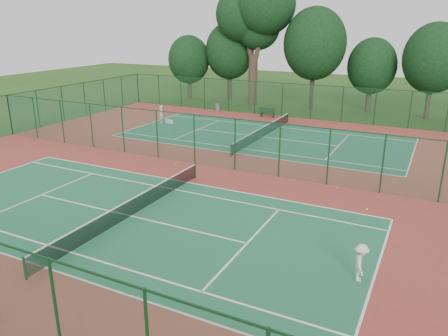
{
  "coord_description": "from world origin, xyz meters",
  "views": [
    {
      "loc": [
        13.25,
        -24.95,
        9.35
      ],
      "look_at": [
        2.86,
        -4.24,
        1.6
      ],
      "focal_mm": 35.0,
      "sensor_mm": 36.0,
      "label": 1
    }
  ],
  "objects_px": {
    "player_near": "(361,263)",
    "bench": "(267,112)",
    "big_tree": "(256,14)",
    "kit_bag": "(169,121)",
    "trash_bin": "(218,108)",
    "player_far": "(161,114)"
  },
  "relations": [
    {
      "from": "player_near",
      "to": "kit_bag",
      "type": "distance_m",
      "value": 29.3
    },
    {
      "from": "player_near",
      "to": "kit_bag",
      "type": "height_order",
      "value": "player_near"
    },
    {
      "from": "kit_bag",
      "to": "big_tree",
      "type": "height_order",
      "value": "big_tree"
    },
    {
      "from": "player_near",
      "to": "big_tree",
      "type": "bearing_deg",
      "value": 15.8
    },
    {
      "from": "player_far",
      "to": "player_near",
      "type": "bearing_deg",
      "value": 30.89
    },
    {
      "from": "big_tree",
      "to": "player_near",
      "type": "bearing_deg",
      "value": -61.02
    },
    {
      "from": "kit_bag",
      "to": "big_tree",
      "type": "bearing_deg",
      "value": 100.36
    },
    {
      "from": "player_near",
      "to": "kit_bag",
      "type": "xyz_separation_m",
      "value": [
        -21.65,
        19.74,
        -0.6
      ]
    },
    {
      "from": "trash_bin",
      "to": "big_tree",
      "type": "height_order",
      "value": "big_tree"
    },
    {
      "from": "trash_bin",
      "to": "big_tree",
      "type": "xyz_separation_m",
      "value": [
        1.62,
        6.35,
        9.82
      ]
    },
    {
      "from": "player_near",
      "to": "trash_bin",
      "type": "height_order",
      "value": "player_near"
    },
    {
      "from": "player_near",
      "to": "trash_bin",
      "type": "xyz_separation_m",
      "value": [
        -20.02,
        26.88,
        -0.31
      ]
    },
    {
      "from": "kit_bag",
      "to": "player_near",
      "type": "bearing_deg",
      "value": -18.46
    },
    {
      "from": "player_near",
      "to": "trash_bin",
      "type": "distance_m",
      "value": 33.52
    },
    {
      "from": "trash_bin",
      "to": "big_tree",
      "type": "relative_size",
      "value": 0.06
    },
    {
      "from": "bench",
      "to": "kit_bag",
      "type": "xyz_separation_m",
      "value": [
        -7.54,
        -6.88,
        -0.35
      ]
    },
    {
      "from": "player_near",
      "to": "trash_bin",
      "type": "relative_size",
      "value": 1.66
    },
    {
      "from": "player_near",
      "to": "kit_bag",
      "type": "relative_size",
      "value": 1.71
    },
    {
      "from": "player_near",
      "to": "bench",
      "type": "bearing_deg",
      "value": 14.74
    },
    {
      "from": "kit_bag",
      "to": "big_tree",
      "type": "xyz_separation_m",
      "value": [
        3.25,
        13.5,
        10.11
      ]
    },
    {
      "from": "player_far",
      "to": "bench",
      "type": "bearing_deg",
      "value": 112.95
    },
    {
      "from": "big_tree",
      "to": "bench",
      "type": "bearing_deg",
      "value": -56.98
    }
  ]
}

